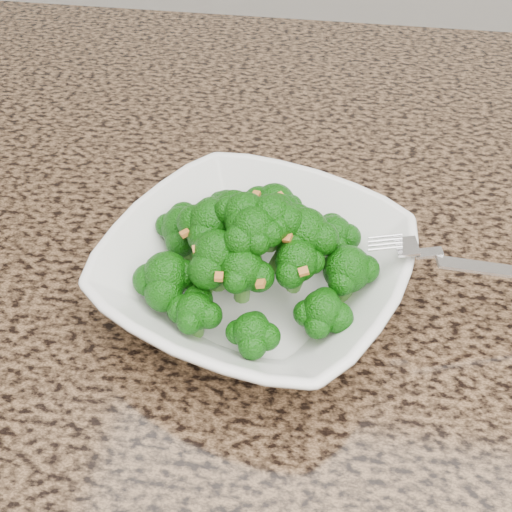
# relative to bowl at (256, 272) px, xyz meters

# --- Properties ---
(cabinet) EXTENTS (1.55, 0.95, 0.87)m
(cabinet) POSITION_rel_bowl_xyz_m (0.16, 0.08, -0.50)
(cabinet) COLOR #3C2818
(cabinet) RESTS_ON ground
(granite_counter) EXTENTS (1.64, 1.04, 0.03)m
(granite_counter) POSITION_rel_bowl_xyz_m (0.16, 0.08, -0.05)
(granite_counter) COLOR brown
(granite_counter) RESTS_ON cabinet
(bowl) EXTENTS (0.32, 0.32, 0.06)m
(bowl) POSITION_rel_bowl_xyz_m (0.00, 0.00, 0.00)
(bowl) COLOR white
(bowl) RESTS_ON granite_counter
(broccoli_pile) EXTENTS (0.22, 0.22, 0.07)m
(broccoli_pile) POSITION_rel_bowl_xyz_m (0.00, -0.00, 0.07)
(broccoli_pile) COLOR #11570A
(broccoli_pile) RESTS_ON bowl
(garlic_topping) EXTENTS (0.13, 0.13, 0.01)m
(garlic_topping) POSITION_rel_bowl_xyz_m (0.00, 0.00, 0.10)
(garlic_topping) COLOR #CB7D31
(garlic_topping) RESTS_ON broccoli_pile
(fork) EXTENTS (0.18, 0.06, 0.01)m
(fork) POSITION_rel_bowl_xyz_m (0.14, 0.01, 0.04)
(fork) COLOR silver
(fork) RESTS_ON bowl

